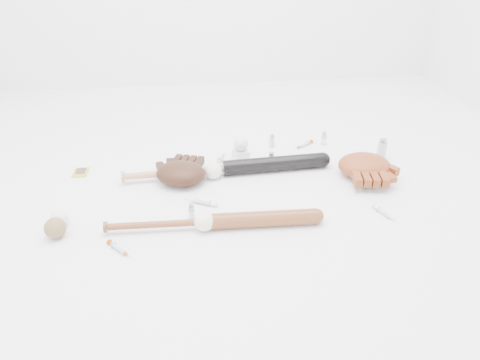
{
  "coord_description": "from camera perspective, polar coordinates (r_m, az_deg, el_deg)",
  "views": [
    {
      "loc": [
        -0.2,
        -1.63,
        1.01
      ],
      "look_at": [
        -0.01,
        0.03,
        0.06
      ],
      "focal_mm": 35.0,
      "sensor_mm": 36.0,
      "label": 1
    }
  ],
  "objects": [
    {
      "name": "vial_3",
      "position": [
        2.31,
        16.91,
        3.63
      ],
      "size": [
        0.04,
        0.04,
        0.1
      ],
      "primitive_type": "cylinder",
      "color": "#B0B9C1",
      "rests_on": "ground"
    },
    {
      "name": "vial_0",
      "position": [
        2.34,
        3.91,
        4.77
      ],
      "size": [
        0.03,
        0.03,
        0.07
      ],
      "primitive_type": "cylinder",
      "color": "#B0B9C1",
      "rests_on": "ground"
    },
    {
      "name": "baseball_left",
      "position": [
        1.87,
        -21.13,
        -4.35
      ],
      "size": [
        0.07,
        0.07,
        0.07
      ],
      "primitive_type": "sphere",
      "color": "white",
      "rests_on": "ground"
    },
    {
      "name": "syringe_3",
      "position": [
        1.9,
        17.17,
        -3.88
      ],
      "size": [
        0.08,
        0.14,
        0.02
      ],
      "primitive_type": null,
      "rotation": [
        0.0,
        0.0,
        -1.16
      ],
      "color": "#ADBCC6",
      "rests_on": "ground"
    },
    {
      "name": "bat_dark",
      "position": [
        2.08,
        -1.76,
        1.46
      ],
      "size": [
        0.96,
        0.13,
        0.07
      ],
      "primitive_type": null,
      "rotation": [
        0.0,
        0.0,
        0.06
      ],
      "color": "black",
      "rests_on": "ground"
    },
    {
      "name": "baseball_aged",
      "position": [
        1.81,
        -21.61,
        -5.47
      ],
      "size": [
        0.08,
        0.08,
        0.08
      ],
      "primitive_type": "sphere",
      "color": "brown",
      "rests_on": "ground"
    },
    {
      "name": "syringe_1",
      "position": [
        1.89,
        -4.69,
        -2.71
      ],
      "size": [
        0.15,
        0.1,
        0.02
      ],
      "primitive_type": null,
      "rotation": [
        0.0,
        0.0,
        2.65
      ],
      "color": "#ADBCC6",
      "rests_on": "ground"
    },
    {
      "name": "syringe_2",
      "position": [
        2.23,
        -2.29,
        2.75
      ],
      "size": [
        0.07,
        0.15,
        0.02
      ],
      "primitive_type": null,
      "rotation": [
        0.0,
        0.0,
        1.24
      ],
      "color": "#ADBCC6",
      "rests_on": "ground"
    },
    {
      "name": "baseball_mid",
      "position": [
        1.72,
        -4.39,
        -5.06
      ],
      "size": [
        0.07,
        0.07,
        0.07
      ],
      "primitive_type": "sphere",
      "color": "white",
      "rests_on": "ground"
    },
    {
      "name": "syringe_0",
      "position": [
        1.68,
        -14.52,
        -8.16
      ],
      "size": [
        0.11,
        0.12,
        0.02
      ],
      "primitive_type": null,
      "rotation": [
        0.0,
        0.0,
        -0.85
      ],
      "color": "#ADBCC6",
      "rests_on": "ground"
    },
    {
      "name": "pedestal",
      "position": [
        2.24,
        0.1,
        3.19
      ],
      "size": [
        0.08,
        0.08,
        0.04
      ],
      "primitive_type": "cube",
      "rotation": [
        0.0,
        0.0,
        0.25
      ],
      "color": "white",
      "rests_on": "ground"
    },
    {
      "name": "vial_2",
      "position": [
        2.14,
        3.82,
        2.44
      ],
      "size": [
        0.03,
        0.03,
        0.08
      ],
      "primitive_type": "cylinder",
      "color": "#B0B9C1",
      "rests_on": "ground"
    },
    {
      "name": "glove_dark",
      "position": [
        2.03,
        -7.24,
        0.83
      ],
      "size": [
        0.32,
        0.32,
        0.09
      ],
      "primitive_type": null,
      "rotation": [
        0.0,
        0.0,
        -0.32
      ],
      "color": "black",
      "rests_on": "ground"
    },
    {
      "name": "vial_4",
      "position": [
        1.79,
        -5.94,
        -3.82
      ],
      "size": [
        0.02,
        0.02,
        0.06
      ],
      "primitive_type": "cylinder",
      "color": "#B0B9C1",
      "rests_on": "ground"
    },
    {
      "name": "trading_card",
      "position": [
        2.23,
        -18.86,
        0.87
      ],
      "size": [
        0.06,
        0.09,
        0.0
      ],
      "primitive_type": "cube",
      "rotation": [
        0.0,
        0.0,
        -0.02
      ],
      "color": "gold",
      "rests_on": "ground"
    },
    {
      "name": "baseball_on_pedestal",
      "position": [
        2.21,
        0.1,
        4.44
      ],
      "size": [
        0.07,
        0.07,
        0.07
      ],
      "primitive_type": "sphere",
      "color": "white",
      "rests_on": "pedestal"
    },
    {
      "name": "glove_tan",
      "position": [
        2.14,
        14.94,
        1.73
      ],
      "size": [
        0.31,
        0.31,
        0.1
      ],
      "primitive_type": null,
      "rotation": [
        0.0,
        0.0,
        3.0
      ],
      "color": "brown",
      "rests_on": "ground"
    },
    {
      "name": "vial_1",
      "position": [
        2.4,
        10.18,
        5.02
      ],
      "size": [
        0.03,
        0.03,
        0.07
      ],
      "primitive_type": "cylinder",
      "color": "#B0B9C1",
      "rests_on": "ground"
    },
    {
      "name": "syringe_4",
      "position": [
        2.37,
        7.74,
        4.26
      ],
      "size": [
        0.14,
        0.11,
        0.02
      ],
      "primitive_type": null,
      "rotation": [
        0.0,
        0.0,
        3.76
      ],
      "color": "#ADBCC6",
      "rests_on": "ground"
    },
    {
      "name": "baseball_upper",
      "position": [
        2.05,
        -3.3,
        1.17
      ],
      "size": [
        0.08,
        0.08,
        0.08
      ],
      "primitive_type": "sphere",
      "color": "white",
      "rests_on": "ground"
    },
    {
      "name": "bat_wood",
      "position": [
        1.73,
        -3.43,
        -5.09
      ],
      "size": [
        0.83,
        0.08,
        0.06
      ],
      "primitive_type": null,
      "rotation": [
        0.0,
        0.0,
        -0.03
      ],
      "color": "brown",
      "rests_on": "ground"
    }
  ]
}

